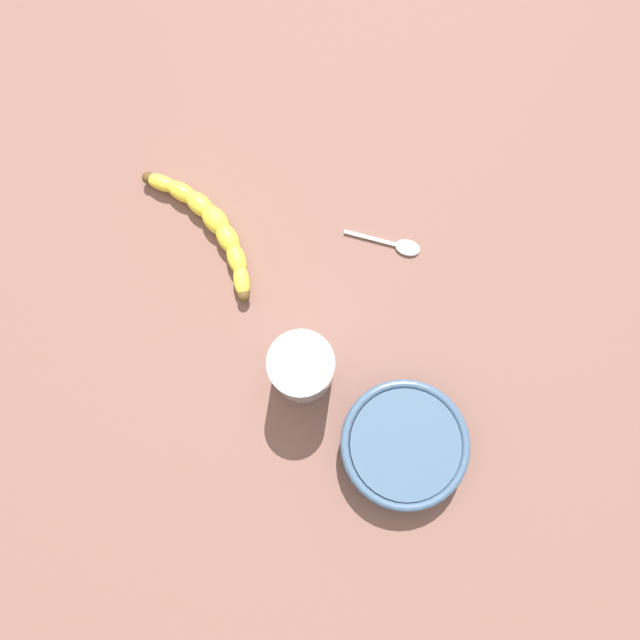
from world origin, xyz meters
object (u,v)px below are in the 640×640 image
object	(u,v)px
ceramic_bowl	(404,444)
teaspoon	(403,247)
banana	(210,225)
smoothie_glass	(302,369)

from	to	relation	value
ceramic_bowl	teaspoon	size ratio (longest dim) A/B	1.49
banana	smoothie_glass	xyz separation A→B (cm)	(21.05, 13.46, 3.91)
smoothie_glass	teaspoon	bearing A→B (deg)	142.19
banana	smoothie_glass	size ratio (longest dim) A/B	1.64
ceramic_bowl	banana	bearing A→B (deg)	-138.84
banana	teaspoon	size ratio (longest dim) A/B	1.74
smoothie_glass	ceramic_bowl	bearing A→B (deg)	54.35
banana	smoothie_glass	world-z (taller)	smoothie_glass
smoothie_glass	teaspoon	size ratio (longest dim) A/B	1.06
ceramic_bowl	teaspoon	bearing A→B (deg)	178.11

